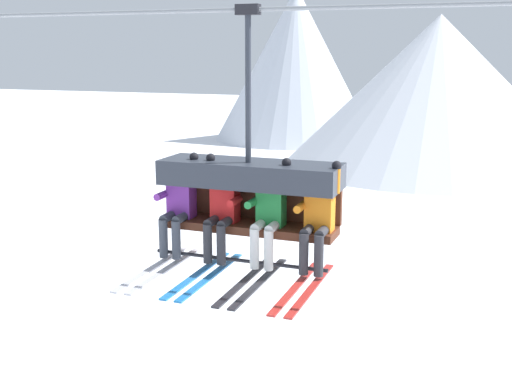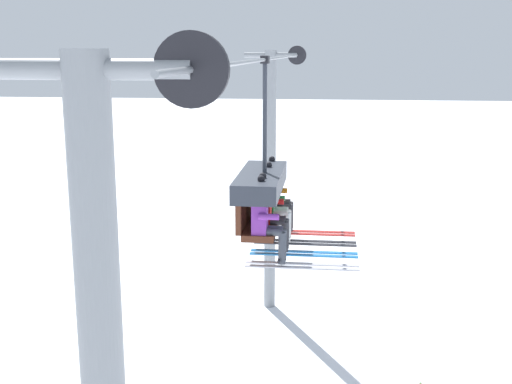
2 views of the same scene
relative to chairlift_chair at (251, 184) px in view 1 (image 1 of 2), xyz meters
name	(u,v)px [view 1 (image 1 of 2)]	position (x,y,z in m)	size (l,w,h in m)	color
mountain_peak_west	(296,65)	(-13.89, 47.45, 0.48)	(14.02, 14.02, 13.04)	silver
mountain_peak_central	(437,91)	(-1.05, 38.08, -1.01)	(20.46, 20.46, 10.06)	white
lift_cable	(446,5)	(2.18, -0.07, 2.05)	(17.09, 0.05, 0.05)	gray
chairlift_chair	(251,184)	(0.00, 0.00, 0.00)	(2.22, 0.74, 2.98)	#512819
skier_purple	(177,205)	(-0.89, -0.21, -0.29)	(0.48, 1.70, 1.34)	purple
skier_red	(221,209)	(-0.30, -0.21, -0.29)	(0.48, 1.70, 1.34)	red
skier_green	(268,213)	(0.30, -0.21, -0.29)	(0.48, 1.70, 1.34)	#23843D
skier_orange	(317,218)	(0.90, -0.21, -0.29)	(0.48, 1.70, 1.34)	orange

